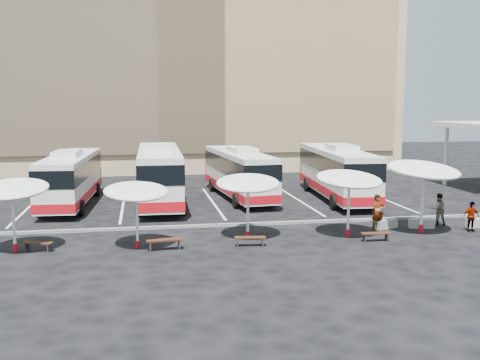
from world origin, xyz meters
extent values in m
plane|color=black|center=(0.00, 0.00, 0.00)|extent=(120.00, 120.00, 0.00)
cube|color=tan|center=(0.00, 32.00, 12.50)|extent=(42.00, 18.00, 25.00)
cube|color=tan|center=(0.00, 22.90, 12.00)|extent=(40.00, 0.30, 20.00)
cylinder|color=silver|center=(20.00, 13.00, 2.40)|extent=(0.30, 0.30, 4.80)
cube|color=black|center=(0.00, 0.50, 0.07)|extent=(34.00, 0.25, 0.15)
cube|color=white|center=(-12.00, 8.00, 0.01)|extent=(0.15, 12.00, 0.01)
cube|color=white|center=(-6.00, 8.00, 0.01)|extent=(0.15, 12.00, 0.01)
cube|color=white|center=(0.00, 8.00, 0.01)|extent=(0.15, 12.00, 0.01)
cube|color=white|center=(6.00, 8.00, 0.01)|extent=(0.15, 12.00, 0.01)
cube|color=white|center=(12.00, 8.00, 0.01)|extent=(0.15, 12.00, 0.01)
cube|color=silver|center=(-9.34, 8.69, 1.87)|extent=(3.06, 11.64, 2.88)
cube|color=black|center=(-9.34, 8.69, 2.45)|extent=(3.12, 11.70, 1.06)
cube|color=#B60D16|center=(-9.34, 8.69, 0.82)|extent=(3.12, 11.70, 0.53)
cube|color=#B60D16|center=(-9.01, 14.44, 1.15)|extent=(2.46, 0.33, 1.34)
cube|color=silver|center=(-9.40, 7.73, 3.50)|extent=(1.70, 2.96, 0.38)
cylinder|color=black|center=(-10.35, 12.11, 0.48)|extent=(0.39, 0.98, 0.96)
cylinder|color=black|center=(-7.95, 11.97, 0.48)|extent=(0.39, 0.98, 0.96)
cylinder|color=black|center=(-10.76, 4.92, 0.48)|extent=(0.39, 0.98, 0.96)
cylinder|color=black|center=(-8.36, 4.78, 0.48)|extent=(0.39, 0.98, 0.96)
cube|color=silver|center=(-3.56, 8.32, 2.06)|extent=(2.88, 12.75, 3.18)
cube|color=black|center=(-3.56, 8.32, 2.70)|extent=(2.94, 12.81, 1.16)
cube|color=#B60D16|center=(-3.56, 8.32, 0.90)|extent=(2.94, 12.81, 0.58)
cube|color=#B60D16|center=(-3.45, 14.67, 1.27)|extent=(2.71, 0.26, 1.48)
cube|color=silver|center=(-3.58, 7.26, 3.86)|extent=(1.75, 3.21, 0.42)
cylinder|color=black|center=(-4.82, 12.05, 0.53)|extent=(0.39, 1.07, 1.06)
cylinder|color=black|center=(-2.17, 12.00, 0.53)|extent=(0.39, 1.07, 1.06)
cylinder|color=black|center=(-4.96, 4.11, 0.53)|extent=(0.39, 1.07, 1.06)
cylinder|color=black|center=(-2.32, 4.06, 0.53)|extent=(0.39, 1.07, 1.06)
cube|color=silver|center=(2.06, 9.52, 1.87)|extent=(3.44, 11.68, 2.88)
cube|color=black|center=(2.06, 9.52, 2.45)|extent=(3.50, 11.75, 1.06)
cube|color=#B60D16|center=(2.06, 9.52, 0.82)|extent=(3.50, 11.75, 0.53)
cube|color=#B60D16|center=(1.53, 15.25, 1.15)|extent=(2.46, 0.42, 1.34)
cube|color=silver|center=(2.15, 8.56, 3.50)|extent=(1.79, 3.01, 0.38)
cylinder|color=black|center=(0.56, 12.75, 0.48)|extent=(0.42, 0.99, 0.96)
cylinder|color=black|center=(2.95, 12.97, 0.48)|extent=(0.42, 0.99, 0.96)
cylinder|color=black|center=(1.22, 5.59, 0.48)|extent=(0.42, 0.99, 0.96)
cylinder|color=black|center=(3.60, 5.80, 0.48)|extent=(0.42, 0.99, 0.96)
cube|color=silver|center=(8.76, 7.93, 1.98)|extent=(3.37, 12.34, 3.05)
cube|color=black|center=(8.76, 7.93, 2.59)|extent=(3.43, 12.41, 1.12)
cube|color=#B60D16|center=(8.76, 7.93, 0.86)|extent=(3.43, 12.41, 0.56)
cube|color=#B60D16|center=(9.17, 14.01, 1.22)|extent=(2.61, 0.38, 1.42)
cube|color=silver|center=(8.69, 6.91, 3.71)|extent=(1.83, 3.15, 0.41)
cylinder|color=black|center=(7.73, 11.56, 0.51)|extent=(0.42, 1.04, 1.02)
cylinder|color=black|center=(10.27, 11.39, 0.51)|extent=(0.42, 1.04, 1.02)
cylinder|color=black|center=(7.21, 3.96, 0.51)|extent=(0.42, 1.04, 1.02)
cylinder|color=black|center=(9.75, 3.78, 0.51)|extent=(0.42, 1.04, 1.02)
cylinder|color=silver|center=(-10.49, -3.09, 1.43)|extent=(0.15, 0.15, 2.86)
cylinder|color=#B60D16|center=(-10.49, -3.09, 0.19)|extent=(0.24, 0.24, 0.38)
ellipsoid|color=white|center=(-10.49, -3.09, 2.91)|extent=(3.68, 3.71, 0.98)
cylinder|color=silver|center=(-4.98, -3.37, 1.33)|extent=(0.15, 0.15, 2.65)
cylinder|color=#B60D16|center=(-4.98, -3.37, 0.18)|extent=(0.23, 0.23, 0.35)
ellipsoid|color=white|center=(-4.98, -3.37, 2.70)|extent=(3.60, 3.63, 0.91)
cylinder|color=silver|center=(0.44, -2.43, 1.38)|extent=(0.15, 0.15, 2.77)
cylinder|color=#B60D16|center=(0.44, -2.43, 0.18)|extent=(0.23, 0.23, 0.37)
ellipsoid|color=white|center=(0.44, -2.43, 2.81)|extent=(3.59, 3.62, 0.95)
cylinder|color=silver|center=(5.52, -2.93, 1.45)|extent=(0.16, 0.16, 2.91)
cylinder|color=#B60D16|center=(5.52, -2.93, 0.19)|extent=(0.26, 0.26, 0.39)
ellipsoid|color=white|center=(5.52, -2.93, 2.96)|extent=(3.98, 4.01, 1.00)
cylinder|color=silver|center=(9.59, -2.79, 1.63)|extent=(0.19, 0.19, 3.27)
cylinder|color=#B60D16|center=(9.59, -2.79, 0.22)|extent=(0.31, 0.31, 0.44)
ellipsoid|color=white|center=(9.59, -2.79, 3.32)|extent=(4.75, 4.78, 1.12)
cube|color=#33170B|center=(-9.47, -3.15, 0.40)|extent=(1.43, 0.81, 0.06)
cube|color=black|center=(-9.99, -2.97, 0.18)|extent=(0.17, 0.35, 0.37)
cube|color=black|center=(-8.95, -3.34, 0.18)|extent=(0.17, 0.35, 0.37)
cube|color=#33170B|center=(-3.76, -3.95, 0.48)|extent=(1.70, 0.59, 0.07)
cube|color=black|center=(-4.42, -4.01, 0.22)|extent=(0.10, 0.43, 0.45)
cube|color=black|center=(-3.09, -3.89, 0.22)|extent=(0.10, 0.43, 0.45)
cube|color=#33170B|center=(0.26, -3.95, 0.42)|extent=(1.52, 0.59, 0.06)
cube|color=black|center=(-0.32, -3.87, 0.20)|extent=(0.11, 0.38, 0.39)
cube|color=black|center=(0.85, -4.03, 0.20)|extent=(0.11, 0.38, 0.39)
cube|color=#33170B|center=(6.50, -4.11, 0.41)|extent=(1.44, 0.43, 0.06)
cube|color=black|center=(5.93, -4.09, 0.19)|extent=(0.07, 0.36, 0.38)
cube|color=black|center=(7.07, -4.13, 0.19)|extent=(0.07, 0.36, 0.38)
cube|color=gray|center=(8.23, -1.51, 0.24)|extent=(1.37, 0.85, 0.49)
cube|color=gray|center=(10.16, -1.75, 0.25)|extent=(1.40, 0.69, 0.50)
cube|color=gray|center=(13.28, -2.07, 0.24)|extent=(1.29, 0.51, 0.47)
imported|color=black|center=(7.61, -1.76, 0.96)|extent=(0.74, 0.53, 1.91)
imported|color=black|center=(11.43, -1.21, 0.89)|extent=(0.95, 0.78, 1.78)
imported|color=black|center=(12.29, -2.98, 0.80)|extent=(0.95, 0.42, 1.61)
camera|label=1|loc=(-4.70, -29.37, 6.77)|focal=42.00mm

